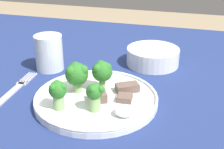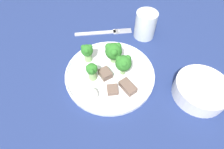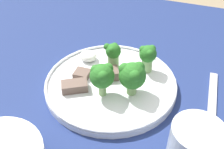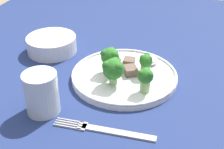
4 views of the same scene
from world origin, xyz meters
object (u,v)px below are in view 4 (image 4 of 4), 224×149
at_px(fork, 105,130).
at_px(cream_bowl, 52,45).
at_px(drinking_glass, 42,95).
at_px(dinner_plate, 124,76).

xyz_separation_m(fork, cream_bowl, (0.28, 0.25, 0.02)).
bearing_deg(fork, drinking_glass, 80.64).
bearing_deg(fork, dinner_plate, 3.67).
distance_m(dinner_plate, drinking_glass, 0.22).
distance_m(cream_bowl, drinking_glass, 0.28).
relative_size(dinner_plate, drinking_glass, 2.85).
height_order(cream_bowl, drinking_glass, drinking_glass).
height_order(fork, cream_bowl, cream_bowl).
relative_size(dinner_plate, fork, 1.26).
xyz_separation_m(dinner_plate, fork, (-0.20, -0.01, -0.01)).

